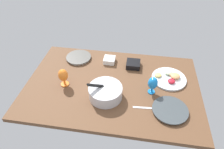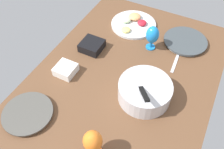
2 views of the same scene
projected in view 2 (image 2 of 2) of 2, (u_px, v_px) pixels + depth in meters
ground_plane at (121, 85)px, 141.65cm from camera, size 160.00×104.00×4.00cm
dinner_plate_left at (185, 41)px, 161.49cm from camera, size 29.13×29.13×2.53cm
dinner_plate_right at (28, 114)px, 124.89cm from camera, size 26.59×26.59×2.55cm
mixing_bowl at (145, 91)px, 128.97cm from camera, size 29.07×29.05×18.09cm
fruit_platter at (133, 23)px, 173.81cm from camera, size 32.48×32.48×5.51cm
hurricane_glass_orange at (93, 142)px, 104.76cm from camera, size 8.86×8.86×17.55cm
hurricane_glass_blue at (152, 35)px, 151.48cm from camera, size 8.50×8.50×17.05cm
square_bowl_black at (92, 45)px, 156.33cm from camera, size 13.83×13.83×5.58cm
square_bowl_white at (66, 69)px, 142.90cm from camera, size 11.66×11.66×5.26cm
fork_by_left_plate at (175, 62)px, 150.20cm from camera, size 18.08×2.93×0.60cm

